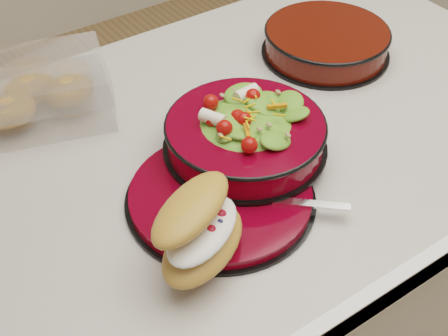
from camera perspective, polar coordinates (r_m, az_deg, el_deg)
island_counter at (r=1.35m, az=0.71°, el=-11.73°), size 1.24×0.74×0.90m
dinner_plate at (r=0.90m, az=-0.25°, el=-2.59°), size 0.28×0.28×0.02m
salad_bowl at (r=0.94m, az=1.97°, el=3.59°), size 0.25×0.25×0.10m
croissant at (r=0.78m, az=-2.22°, el=-5.59°), size 0.17×0.16×0.09m
fork at (r=0.88m, az=5.37°, el=-3.04°), size 0.14×0.13×0.00m
pastry_box at (r=1.09m, az=-16.71°, el=6.62°), size 0.27×0.23×0.09m
extra_bowl at (r=1.22m, az=9.35°, el=11.39°), size 0.25×0.25×0.05m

